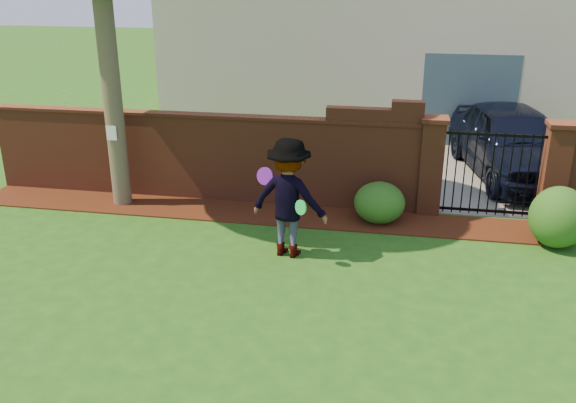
% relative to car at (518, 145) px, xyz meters
% --- Properties ---
extents(ground, '(80.00, 80.00, 0.01)m').
position_rel_car_xyz_m(ground, '(-4.34, -6.37, -0.81)').
color(ground, '#214F13').
rests_on(ground, ground).
extents(mulch_bed, '(11.10, 1.08, 0.03)m').
position_rel_car_xyz_m(mulch_bed, '(-5.29, -3.04, -0.79)').
color(mulch_bed, '#361609').
rests_on(mulch_bed, ground).
extents(brick_wall, '(8.70, 0.31, 2.16)m').
position_rel_car_xyz_m(brick_wall, '(-6.35, -2.37, 0.12)').
color(brick_wall, brown).
rests_on(brick_wall, ground).
extents(pillar_left, '(0.50, 0.50, 1.88)m').
position_rel_car_xyz_m(pillar_left, '(-1.94, -2.37, 0.15)').
color(pillar_left, brown).
rests_on(pillar_left, ground).
extents(pillar_right, '(0.50, 0.50, 1.88)m').
position_rel_car_xyz_m(pillar_right, '(0.26, -2.37, 0.15)').
color(pillar_right, brown).
rests_on(pillar_right, ground).
extents(iron_gate, '(1.78, 0.03, 1.60)m').
position_rel_car_xyz_m(iron_gate, '(-0.84, -2.37, 0.05)').
color(iron_gate, black).
rests_on(iron_gate, ground).
extents(driveway, '(3.20, 8.00, 0.01)m').
position_rel_car_xyz_m(driveway, '(-0.84, 1.63, -0.80)').
color(driveway, slate).
rests_on(driveway, ground).
extents(house, '(12.40, 6.40, 6.30)m').
position_rel_car_xyz_m(house, '(-3.34, 5.62, 2.35)').
color(house, beige).
rests_on(house, ground).
extents(car, '(2.77, 5.02, 1.62)m').
position_rel_car_xyz_m(car, '(0.00, 0.00, 0.00)').
color(car, black).
rests_on(car, ground).
extents(paper_notice, '(0.20, 0.01, 0.28)m').
position_rel_car_xyz_m(paper_notice, '(-7.94, -3.16, 0.69)').
color(paper_notice, white).
rests_on(paper_notice, tree).
extents(shrub_left, '(0.94, 0.94, 0.77)m').
position_rel_car_xyz_m(shrub_left, '(-2.85, -3.01, -0.42)').
color(shrub_left, '#195018').
rests_on(shrub_left, ground).
extents(shrub_middle, '(0.96, 0.96, 1.06)m').
position_rel_car_xyz_m(shrub_middle, '(0.14, -3.53, -0.28)').
color(shrub_middle, '#195018').
rests_on(shrub_middle, ground).
extents(man, '(1.38, 0.96, 1.96)m').
position_rel_car_xyz_m(man, '(-4.26, -4.68, 0.17)').
color(man, gray).
rests_on(man, ground).
extents(frisbee_purple, '(0.30, 0.17, 0.29)m').
position_rel_car_xyz_m(frisbee_purple, '(-4.64, -4.62, 0.51)').
color(frisbee_purple, purple).
rests_on(frisbee_purple, man).
extents(frisbee_green, '(0.22, 0.19, 0.24)m').
position_rel_car_xyz_m(frisbee_green, '(-3.99, -5.01, 0.17)').
color(frisbee_green, green).
rests_on(frisbee_green, man).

